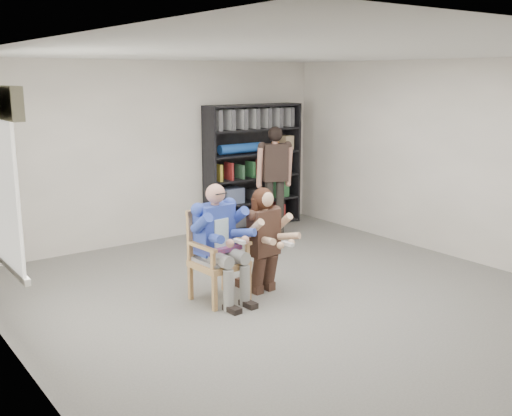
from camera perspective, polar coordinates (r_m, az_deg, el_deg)
room_shell at (r=6.60m, az=4.48°, el=2.28°), size 6.00×7.00×2.80m
floor at (r=6.99m, az=4.29°, el=-9.10°), size 6.00×7.00×0.01m
armchair at (r=6.93m, az=-3.53°, el=-4.60°), size 0.66×0.64×1.07m
seated_man at (r=6.88m, az=-3.55°, el=-3.32°), size 0.66×0.88×1.39m
kneeling_woman at (r=7.12m, az=0.92°, el=-3.25°), size 0.60×0.89×1.27m
bookshelf at (r=10.24m, az=-0.26°, el=3.97°), size 1.80×0.38×2.10m
standing_man at (r=9.57m, az=1.80°, el=2.40°), size 0.62×0.47×1.78m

